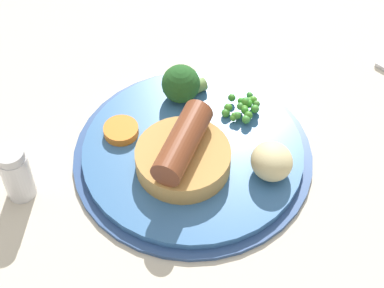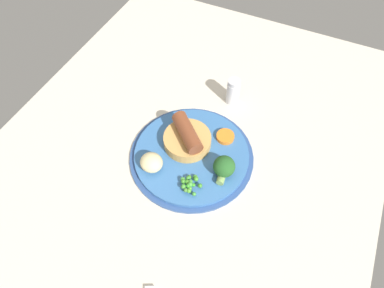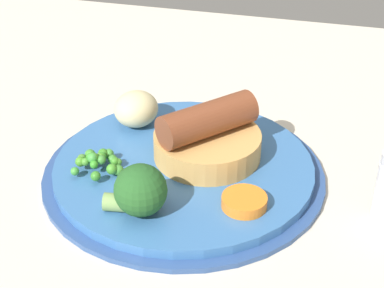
{
  "view_description": "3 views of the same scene",
  "coord_description": "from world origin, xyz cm",
  "px_view_note": "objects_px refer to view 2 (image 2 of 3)",
  "views": [
    {
      "loc": [
        18.24,
        39.18,
        57.65
      ],
      "look_at": [
        2.7,
        -1.53,
        5.64
      ],
      "focal_mm": 60.0,
      "sensor_mm": 36.0,
      "label": 1
    },
    {
      "loc": [
        -33.21,
        -18.58,
        63.52
      ],
      "look_at": [
        3.86,
        -1.27,
        5.55
      ],
      "focal_mm": 32.0,
      "sensor_mm": 36.0,
      "label": 2
    },
    {
      "loc": [
        15.49,
        -48.87,
        37.38
      ],
      "look_at": [
        3.2,
        -1.47,
        6.43
      ],
      "focal_mm": 60.0,
      "sensor_mm": 36.0,
      "label": 3
    }
  ],
  "objects_px": {
    "dinner_plate": "(192,155)",
    "broccoli_floret_near": "(224,167)",
    "pea_pile": "(190,183)",
    "salt_shaker": "(233,91)",
    "carrot_slice_2": "(225,137)",
    "sausage_pudding": "(187,138)",
    "potato_chunk_0": "(151,162)"
  },
  "relations": [
    {
      "from": "potato_chunk_0",
      "to": "dinner_plate",
      "type": "bearing_deg",
      "value": -41.65
    },
    {
      "from": "broccoli_floret_near",
      "to": "carrot_slice_2",
      "type": "height_order",
      "value": "broccoli_floret_near"
    },
    {
      "from": "sausage_pudding",
      "to": "salt_shaker",
      "type": "xyz_separation_m",
      "value": [
        0.17,
        -0.04,
        -0.0
      ]
    },
    {
      "from": "broccoli_floret_near",
      "to": "salt_shaker",
      "type": "xyz_separation_m",
      "value": [
        0.2,
        0.06,
        -0.0
      ]
    },
    {
      "from": "pea_pile",
      "to": "salt_shaker",
      "type": "height_order",
      "value": "salt_shaker"
    },
    {
      "from": "dinner_plate",
      "to": "broccoli_floret_near",
      "type": "bearing_deg",
      "value": -101.76
    },
    {
      "from": "dinner_plate",
      "to": "sausage_pudding",
      "type": "xyz_separation_m",
      "value": [
        0.02,
        0.02,
        0.03
      ]
    },
    {
      "from": "dinner_plate",
      "to": "sausage_pudding",
      "type": "height_order",
      "value": "sausage_pudding"
    },
    {
      "from": "sausage_pudding",
      "to": "salt_shaker",
      "type": "relative_size",
      "value": 1.5
    },
    {
      "from": "potato_chunk_0",
      "to": "carrot_slice_2",
      "type": "relative_size",
      "value": 1.21
    },
    {
      "from": "potato_chunk_0",
      "to": "broccoli_floret_near",
      "type": "bearing_deg",
      "value": -70.18
    },
    {
      "from": "sausage_pudding",
      "to": "carrot_slice_2",
      "type": "distance_m",
      "value": 0.08
    },
    {
      "from": "sausage_pudding",
      "to": "broccoli_floret_near",
      "type": "height_order",
      "value": "sausage_pudding"
    },
    {
      "from": "potato_chunk_0",
      "to": "carrot_slice_2",
      "type": "bearing_deg",
      "value": -39.26
    },
    {
      "from": "sausage_pudding",
      "to": "potato_chunk_0",
      "type": "xyz_separation_m",
      "value": [
        -0.08,
        0.04,
        -0.0
      ]
    },
    {
      "from": "dinner_plate",
      "to": "broccoli_floret_near",
      "type": "distance_m",
      "value": 0.08
    },
    {
      "from": "carrot_slice_2",
      "to": "dinner_plate",
      "type": "bearing_deg",
      "value": 143.28
    },
    {
      "from": "sausage_pudding",
      "to": "potato_chunk_0",
      "type": "bearing_deg",
      "value": -72.58
    },
    {
      "from": "dinner_plate",
      "to": "carrot_slice_2",
      "type": "xyz_separation_m",
      "value": [
        0.07,
        -0.05,
        0.01
      ]
    },
    {
      "from": "dinner_plate",
      "to": "pea_pile",
      "type": "distance_m",
      "value": 0.08
    },
    {
      "from": "dinner_plate",
      "to": "salt_shaker",
      "type": "bearing_deg",
      "value": -6.09
    },
    {
      "from": "carrot_slice_2",
      "to": "pea_pile",
      "type": "bearing_deg",
      "value": 171.63
    },
    {
      "from": "pea_pile",
      "to": "carrot_slice_2",
      "type": "distance_m",
      "value": 0.14
    },
    {
      "from": "potato_chunk_0",
      "to": "salt_shaker",
      "type": "xyz_separation_m",
      "value": [
        0.25,
        -0.08,
        0.0
      ]
    },
    {
      "from": "potato_chunk_0",
      "to": "carrot_slice_2",
      "type": "height_order",
      "value": "potato_chunk_0"
    },
    {
      "from": "broccoli_floret_near",
      "to": "carrot_slice_2",
      "type": "xyz_separation_m",
      "value": [
        0.08,
        0.03,
        -0.02
      ]
    },
    {
      "from": "sausage_pudding",
      "to": "broccoli_floret_near",
      "type": "distance_m",
      "value": 0.1
    },
    {
      "from": "carrot_slice_2",
      "to": "potato_chunk_0",
      "type": "bearing_deg",
      "value": 140.74
    },
    {
      "from": "dinner_plate",
      "to": "pea_pile",
      "type": "relative_size",
      "value": 5.7
    },
    {
      "from": "dinner_plate",
      "to": "carrot_slice_2",
      "type": "relative_size",
      "value": 6.78
    },
    {
      "from": "potato_chunk_0",
      "to": "salt_shaker",
      "type": "distance_m",
      "value": 0.26
    },
    {
      "from": "potato_chunk_0",
      "to": "salt_shaker",
      "type": "relative_size",
      "value": 0.7
    }
  ]
}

